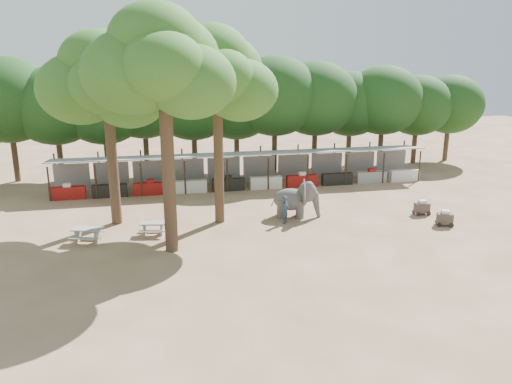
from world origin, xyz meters
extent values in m
plane|color=brown|center=(0.00, 0.00, 0.00)|extent=(100.00, 100.00, 0.00)
cube|color=gray|center=(0.00, 14.00, 2.50)|extent=(28.00, 2.99, 0.39)
cylinder|color=#2D2319|center=(-12.60, 12.65, 1.20)|extent=(0.12, 0.12, 2.40)
cylinder|color=#2D2319|center=(-12.60, 15.35, 1.40)|extent=(0.12, 0.12, 2.80)
cube|color=maroon|center=(-12.60, 12.90, 0.45)|extent=(2.38, 0.50, 0.90)
cube|color=gray|center=(-12.60, 15.30, 1.00)|extent=(2.52, 0.12, 2.00)
cylinder|color=#2D2319|center=(-9.80, 12.65, 1.20)|extent=(0.12, 0.12, 2.40)
cylinder|color=#2D2319|center=(-9.80, 15.35, 1.40)|extent=(0.12, 0.12, 2.80)
cube|color=black|center=(-9.80, 12.90, 0.45)|extent=(2.38, 0.50, 0.90)
cube|color=gray|center=(-9.80, 15.30, 1.00)|extent=(2.52, 0.12, 2.00)
cylinder|color=#2D2319|center=(-7.00, 12.65, 1.20)|extent=(0.12, 0.12, 2.40)
cylinder|color=#2D2319|center=(-7.00, 15.35, 1.40)|extent=(0.12, 0.12, 2.80)
cube|color=maroon|center=(-7.00, 12.90, 0.45)|extent=(2.38, 0.50, 0.90)
cube|color=gray|center=(-7.00, 15.30, 1.00)|extent=(2.52, 0.12, 2.00)
cylinder|color=#2D2319|center=(-4.20, 12.65, 1.20)|extent=(0.12, 0.12, 2.40)
cylinder|color=#2D2319|center=(-4.20, 15.35, 1.40)|extent=(0.12, 0.12, 2.80)
cube|color=silver|center=(-4.20, 12.90, 0.45)|extent=(2.38, 0.50, 0.90)
cube|color=gray|center=(-4.20, 15.30, 1.00)|extent=(2.52, 0.12, 2.00)
cylinder|color=#2D2319|center=(-1.40, 12.65, 1.20)|extent=(0.12, 0.12, 2.40)
cylinder|color=#2D2319|center=(-1.40, 15.35, 1.40)|extent=(0.12, 0.12, 2.80)
cube|color=black|center=(-1.40, 12.90, 0.45)|extent=(2.38, 0.50, 0.90)
cube|color=gray|center=(-1.40, 15.30, 1.00)|extent=(2.52, 0.12, 2.00)
cylinder|color=#2D2319|center=(1.40, 12.65, 1.20)|extent=(0.12, 0.12, 2.40)
cylinder|color=#2D2319|center=(1.40, 15.35, 1.40)|extent=(0.12, 0.12, 2.80)
cube|color=silver|center=(1.40, 12.90, 0.45)|extent=(2.38, 0.50, 0.90)
cube|color=gray|center=(1.40, 15.30, 1.00)|extent=(2.52, 0.12, 2.00)
cylinder|color=#2D2319|center=(4.20, 12.65, 1.20)|extent=(0.12, 0.12, 2.40)
cylinder|color=#2D2319|center=(4.20, 15.35, 1.40)|extent=(0.12, 0.12, 2.80)
cube|color=maroon|center=(4.20, 12.90, 0.45)|extent=(2.38, 0.50, 0.90)
cube|color=gray|center=(4.20, 15.30, 1.00)|extent=(2.52, 0.12, 2.00)
cylinder|color=#2D2319|center=(7.00, 12.65, 1.20)|extent=(0.12, 0.12, 2.40)
cylinder|color=#2D2319|center=(7.00, 15.35, 1.40)|extent=(0.12, 0.12, 2.80)
cube|color=black|center=(7.00, 12.90, 0.45)|extent=(2.38, 0.50, 0.90)
cube|color=gray|center=(7.00, 15.30, 1.00)|extent=(2.52, 0.12, 2.00)
cylinder|color=#2D2319|center=(9.80, 12.65, 1.20)|extent=(0.12, 0.12, 2.40)
cylinder|color=#2D2319|center=(9.80, 15.35, 1.40)|extent=(0.12, 0.12, 2.80)
cube|color=gray|center=(9.80, 12.90, 0.45)|extent=(2.38, 0.50, 0.90)
cube|color=gray|center=(9.80, 15.30, 1.00)|extent=(2.52, 0.12, 2.00)
cylinder|color=#2D2319|center=(12.60, 12.65, 1.20)|extent=(0.12, 0.12, 2.40)
cylinder|color=#2D2319|center=(12.60, 15.35, 1.40)|extent=(0.12, 0.12, 2.80)
cube|color=silver|center=(12.60, 12.90, 0.45)|extent=(2.38, 0.50, 0.90)
cube|color=gray|center=(12.60, 15.30, 1.00)|extent=(2.52, 0.12, 2.00)
cylinder|color=#332316|center=(-9.00, 7.00, 4.60)|extent=(0.60, 0.60, 9.20)
cone|color=#332316|center=(-9.00, 7.00, 9.20)|extent=(0.57, 0.57, 2.88)
ellipsoid|color=#225418|center=(-10.40, 7.30, 7.82)|extent=(4.80, 4.80, 3.94)
ellipsoid|color=#225418|center=(-7.80, 6.40, 7.42)|extent=(4.20, 4.20, 3.44)
ellipsoid|color=#225418|center=(-8.80, 8.10, 8.42)|extent=(5.20, 5.20, 4.26)
ellipsoid|color=#225418|center=(-9.00, 5.70, 8.12)|extent=(3.80, 3.80, 3.12)
ellipsoid|color=#225418|center=(-9.30, 7.20, 9.22)|extent=(4.40, 4.40, 3.61)
cylinder|color=#332316|center=(-6.00, 2.00, 5.20)|extent=(0.64, 0.64, 10.40)
cone|color=#332316|center=(-6.00, 2.00, 10.40)|extent=(0.61, 0.61, 3.25)
ellipsoid|color=#225418|center=(-7.40, 2.30, 8.84)|extent=(4.80, 4.80, 3.94)
ellipsoid|color=#225418|center=(-4.80, 1.40, 8.44)|extent=(4.20, 4.20, 3.44)
ellipsoid|color=#225418|center=(-5.80, 3.10, 9.44)|extent=(5.20, 5.20, 4.26)
ellipsoid|color=#225418|center=(-6.00, 0.70, 9.14)|extent=(3.80, 3.80, 3.12)
ellipsoid|color=#225418|center=(-6.30, 2.20, 10.24)|extent=(4.40, 4.40, 3.61)
cylinder|color=#332316|center=(-3.00, 6.00, 4.80)|extent=(0.56, 0.56, 9.60)
cone|color=#332316|center=(-3.00, 6.00, 9.60)|extent=(0.53, 0.53, 3.00)
ellipsoid|color=#225418|center=(-4.40, 6.30, 8.16)|extent=(4.80, 4.80, 3.94)
ellipsoid|color=#225418|center=(-1.80, 5.40, 7.76)|extent=(4.20, 4.20, 3.44)
ellipsoid|color=#225418|center=(-2.80, 7.10, 8.76)|extent=(5.20, 5.20, 4.26)
ellipsoid|color=#225418|center=(-3.00, 4.70, 8.46)|extent=(3.80, 3.80, 3.12)
ellipsoid|color=#225418|center=(-3.30, 6.20, 9.56)|extent=(4.40, 4.40, 3.61)
cylinder|color=#332316|center=(-16.67, 19.00, 1.87)|extent=(0.44, 0.44, 3.74)
ellipsoid|color=black|center=(-16.67, 19.00, 5.53)|extent=(6.46, 5.95, 5.61)
cylinder|color=#332316|center=(-13.33, 19.00, 1.87)|extent=(0.44, 0.44, 3.74)
ellipsoid|color=black|center=(-13.33, 19.00, 5.53)|extent=(6.46, 5.95, 5.61)
cylinder|color=#332316|center=(-10.00, 19.00, 1.87)|extent=(0.44, 0.44, 3.74)
ellipsoid|color=black|center=(-10.00, 19.00, 5.53)|extent=(6.46, 5.95, 5.61)
cylinder|color=#332316|center=(-6.67, 19.00, 1.87)|extent=(0.44, 0.44, 3.74)
ellipsoid|color=black|center=(-6.67, 19.00, 5.53)|extent=(6.46, 5.95, 5.61)
cylinder|color=#332316|center=(-3.33, 19.00, 1.87)|extent=(0.44, 0.44, 3.74)
ellipsoid|color=black|center=(-3.33, 19.00, 5.53)|extent=(6.46, 5.95, 5.61)
cylinder|color=#332316|center=(0.00, 19.00, 1.87)|extent=(0.44, 0.44, 3.74)
ellipsoid|color=black|center=(0.00, 19.00, 5.53)|extent=(6.46, 5.95, 5.61)
cylinder|color=#332316|center=(3.33, 19.00, 1.87)|extent=(0.44, 0.44, 3.74)
ellipsoid|color=black|center=(3.33, 19.00, 5.53)|extent=(6.46, 5.95, 5.61)
cylinder|color=#332316|center=(6.67, 19.00, 1.87)|extent=(0.44, 0.44, 3.74)
ellipsoid|color=black|center=(6.67, 19.00, 5.53)|extent=(6.46, 5.95, 5.61)
cylinder|color=#332316|center=(10.00, 19.00, 1.87)|extent=(0.44, 0.44, 3.74)
ellipsoid|color=black|center=(10.00, 19.00, 5.53)|extent=(6.46, 5.95, 5.61)
cylinder|color=#332316|center=(13.33, 19.00, 1.87)|extent=(0.44, 0.44, 3.74)
ellipsoid|color=black|center=(13.33, 19.00, 5.53)|extent=(6.46, 5.95, 5.61)
cylinder|color=#332316|center=(16.67, 19.00, 1.87)|extent=(0.44, 0.44, 3.74)
ellipsoid|color=black|center=(16.67, 19.00, 5.53)|extent=(6.46, 5.95, 5.61)
cylinder|color=#332316|center=(20.00, 19.00, 1.87)|extent=(0.44, 0.44, 3.74)
ellipsoid|color=black|center=(20.00, 19.00, 5.53)|extent=(6.46, 5.95, 5.61)
ellipsoid|color=#444141|center=(1.39, 6.11, 1.10)|extent=(2.36, 1.76, 1.36)
cylinder|color=#444141|center=(0.75, 5.95, 0.57)|extent=(0.60, 0.60, 1.15)
cylinder|color=#444141|center=(0.93, 6.58, 0.57)|extent=(0.60, 0.60, 1.15)
cylinder|color=#444141|center=(1.86, 5.64, 0.57)|extent=(0.60, 0.60, 1.15)
cylinder|color=#444141|center=(2.04, 6.26, 0.57)|extent=(0.60, 0.60, 1.15)
ellipsoid|color=#444141|center=(2.35, 5.83, 1.58)|extent=(1.38, 1.22, 1.26)
ellipsoid|color=#444141|center=(2.00, 5.29, 1.61)|extent=(0.47, 1.05, 1.29)
ellipsoid|color=#444141|center=(2.34, 6.47, 1.61)|extent=(0.47, 1.05, 1.29)
cone|color=#444141|center=(2.94, 5.66, 0.71)|extent=(0.64, 0.64, 1.42)
imported|color=#26384C|center=(0.77, 4.99, 0.83)|extent=(0.64, 0.72, 1.66)
cube|color=gray|center=(-10.33, 4.06, 0.76)|extent=(1.71, 1.13, 0.06)
cube|color=gray|center=(-10.83, 4.21, 0.37)|extent=(0.27, 0.63, 0.73)
cube|color=gray|center=(-9.82, 3.92, 0.37)|extent=(0.27, 0.63, 0.73)
cube|color=gray|center=(-10.49, 3.51, 0.44)|extent=(1.59, 0.68, 0.05)
cube|color=gray|center=(-10.17, 4.62, 0.44)|extent=(1.59, 0.68, 0.05)
cube|color=gray|center=(-6.90, 4.58, 0.67)|extent=(1.49, 0.87, 0.06)
cube|color=gray|center=(-7.36, 4.65, 0.33)|extent=(0.18, 0.57, 0.65)
cube|color=gray|center=(-6.44, 4.50, 0.33)|extent=(0.18, 0.57, 0.65)
cube|color=gray|center=(-6.98, 4.07, 0.39)|extent=(1.42, 0.45, 0.05)
cube|color=gray|center=(-6.82, 5.08, 0.39)|extent=(1.42, 0.45, 0.05)
cube|color=#372D26|center=(9.74, 2.61, 0.43)|extent=(0.99, 0.78, 0.61)
cylinder|color=black|center=(9.32, 2.46, 0.13)|extent=(0.26, 0.14, 0.26)
cylinder|color=black|center=(9.97, 2.23, 0.13)|extent=(0.26, 0.14, 0.26)
cylinder|color=black|center=(9.51, 3.00, 0.13)|extent=(0.26, 0.14, 0.26)
cylinder|color=black|center=(10.16, 2.77, 0.13)|extent=(0.26, 0.14, 0.26)
cube|color=silver|center=(9.74, 2.61, 0.82)|extent=(0.52, 0.47, 0.22)
cube|color=#372D26|center=(9.52, 4.81, 0.43)|extent=(0.87, 0.52, 0.61)
cylinder|color=black|center=(9.17, 4.52, 0.13)|extent=(0.26, 0.05, 0.26)
cylinder|color=black|center=(9.87, 4.52, 0.13)|extent=(0.26, 0.05, 0.26)
cylinder|color=black|center=(9.17, 5.09, 0.13)|extent=(0.26, 0.05, 0.26)
cylinder|color=black|center=(9.87, 5.09, 0.13)|extent=(0.26, 0.05, 0.26)
cube|color=silver|center=(9.52, 4.81, 0.82)|extent=(0.43, 0.35, 0.22)
camera|label=1|loc=(-6.66, -22.10, 9.64)|focal=35.00mm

